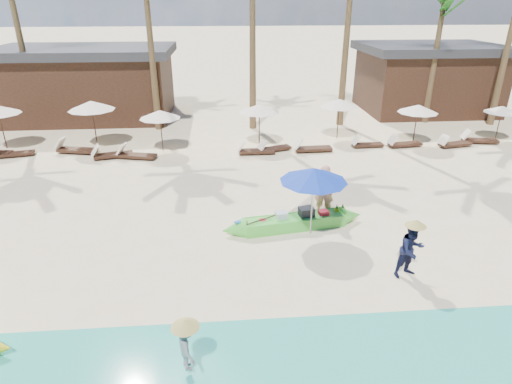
{
  "coord_description": "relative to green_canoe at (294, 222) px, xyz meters",
  "views": [
    {
      "loc": [
        0.36,
        -10.44,
        6.91
      ],
      "look_at": [
        1.36,
        2.0,
        1.28
      ],
      "focal_mm": 30.0,
      "sensor_mm": 36.0,
      "label": 1
    }
  ],
  "objects": [
    {
      "name": "lounger_5_left",
      "position": [
        -6.43,
        7.3,
        -0.02
      ],
      "size": [
        1.93,
        0.99,
        0.63
      ],
      "rotation": [
        0.0,
        0.0,
        -0.24
      ],
      "color": "#3A2317",
      "rests_on": "ground"
    },
    {
      "name": "ground",
      "position": [
        -2.6,
        -1.85,
        -0.23
      ],
      "size": [
        240.0,
        240.0,
        0.0
      ],
      "primitive_type": "plane",
      "color": "beige",
      "rests_on": "ground"
    },
    {
      "name": "lounger_7_right",
      "position": [
        5.02,
        8.07,
        -0.05
      ],
      "size": [
        1.65,
        0.58,
        0.55
      ],
      "rotation": [
        0.0,
        0.0,
        0.05
      ],
      "color": "#3A2317",
      "rests_on": "ground"
    },
    {
      "name": "lounger_4_right",
      "position": [
        -7.61,
        7.45,
        -0.01
      ],
      "size": [
        1.98,
        1.04,
        0.64
      ],
      "rotation": [
        0.0,
        0.0,
        0.25
      ],
      "color": "#3A2317",
      "rests_on": "ground"
    },
    {
      "name": "blue_umbrella",
      "position": [
        0.48,
        -0.41,
        1.81
      ],
      "size": [
        2.1,
        2.1,
        2.26
      ],
      "color": "#99999E",
      "rests_on": "ground"
    },
    {
      "name": "resort_parasol_4",
      "position": [
        -8.71,
        9.39,
        1.88
      ],
      "size": [
        2.27,
        2.27,
        2.34
      ],
      "color": "#3A2317",
      "rests_on": "ground"
    },
    {
      "name": "lounger_9_left",
      "position": [
        9.49,
        7.76,
        -0.03
      ],
      "size": [
        1.84,
        0.88,
        0.6
      ],
      "rotation": [
        0.0,
        0.0,
        0.2
      ],
      "color": "#3A2317",
      "rests_on": "ground"
    },
    {
      "name": "resort_parasol_6",
      "position": [
        -0.36,
        8.92,
        1.69
      ],
      "size": [
        2.07,
        2.07,
        2.13
      ],
      "color": "#3A2317",
      "rests_on": "ground"
    },
    {
      "name": "lounger_3_right",
      "position": [
        -12.34,
        8.03,
        -0.03
      ],
      "size": [
        1.79,
        0.89,
        0.58
      ],
      "rotation": [
        0.0,
        0.0,
        0.22
      ],
      "color": "#3A2317",
      "rests_on": "ground"
    },
    {
      "name": "vendor_yellow",
      "position": [
        -3.08,
        -5.84,
        0.5
      ],
      "size": [
        0.62,
        0.8,
        1.09
      ],
      "primitive_type": "imported",
      "rotation": [
        0.0,
        0.0,
        1.91
      ],
      "color": "gray",
      "rests_on": "ground"
    },
    {
      "name": "resort_parasol_8",
      "position": [
        7.67,
        8.42,
        1.64
      ],
      "size": [
        2.01,
        2.01,
        2.07
      ],
      "color": "#3A2317",
      "rests_on": "ground"
    },
    {
      "name": "lounger_6_left",
      "position": [
        -0.75,
        7.48,
        -0.02
      ],
      "size": [
        1.82,
        0.56,
        0.62
      ],
      "rotation": [
        0.0,
        0.0,
        -0.0
      ],
      "color": "#3A2317",
      "rests_on": "ground"
    },
    {
      "name": "resort_parasol_7",
      "position": [
        3.97,
        9.78,
        1.7
      ],
      "size": [
        2.07,
        2.07,
        2.14
      ],
      "color": "#3A2317",
      "rests_on": "ground"
    },
    {
      "name": "resort_parasol_5",
      "position": [
        -5.24,
        8.37,
        1.62
      ],
      "size": [
        1.99,
        1.99,
        2.05
      ],
      "color": "#3A2317",
      "rests_on": "ground"
    },
    {
      "name": "tourist",
      "position": [
        1.16,
        0.84,
        0.71
      ],
      "size": [
        0.81,
        0.69,
        1.87
      ],
      "primitive_type": "imported",
      "rotation": [
        0.0,
        0.0,
        2.71
      ],
      "color": "tan",
      "rests_on": "ground"
    },
    {
      "name": "lounger_9_right",
      "position": [
        11.11,
        8.29,
        -0.02
      ],
      "size": [
        1.92,
        0.9,
        0.63
      ],
      "rotation": [
        0.0,
        0.0,
        -0.19
      ],
      "color": "#3A2317",
      "rests_on": "ground"
    },
    {
      "name": "green_canoe",
      "position": [
        0.0,
        0.0,
        0.0
      ],
      "size": [
        5.35,
        1.23,
        0.68
      ],
      "rotation": [
        0.0,
        0.0,
        0.16
      ],
      "color": "#4AC83D",
      "rests_on": "ground"
    },
    {
      "name": "lounger_8_left",
      "position": [
        6.93,
        7.97,
        -0.03
      ],
      "size": [
        1.83,
        0.76,
        0.6
      ],
      "rotation": [
        0.0,
        0.0,
        0.13
      ],
      "color": "#3A2317",
      "rests_on": "ground"
    },
    {
      "name": "lounger_4_left",
      "position": [
        -9.53,
        8.34,
        -0.0
      ],
      "size": [
        2.08,
        1.03,
        0.68
      ],
      "rotation": [
        0.0,
        0.0,
        -0.22
      ],
      "color": "#3A2317",
      "rests_on": "ground"
    },
    {
      "name": "resort_parasol_9",
      "position": [
        12.45,
        8.82,
        1.42
      ],
      "size": [
        1.77,
        1.77,
        1.83
      ],
      "color": "#3A2317",
      "rests_on": "ground"
    },
    {
      "name": "lounger_6_right",
      "position": [
        0.22,
        7.8,
        -0.04
      ],
      "size": [
        1.78,
        1.07,
        0.58
      ],
      "rotation": [
        0.0,
        0.0,
        0.35
      ],
      "color": "#3A2317",
      "rests_on": "ground"
    },
    {
      "name": "pavilion_west",
      "position": [
        -10.6,
        15.65,
        1.96
      ],
      "size": [
        10.8,
        6.6,
        4.3
      ],
      "color": "#3A2317",
      "rests_on": "ground"
    },
    {
      "name": "pavilion_east",
      "position": [
        11.4,
        15.65,
        1.97
      ],
      "size": [
        8.8,
        6.6,
        4.3
      ],
      "color": "#3A2317",
      "rests_on": "ground"
    },
    {
      "name": "lounger_7_left",
      "position": [
        2.09,
        7.61,
        -0.01
      ],
      "size": [
        1.92,
        0.66,
        0.64
      ],
      "rotation": [
        0.0,
        0.0,
        0.04
      ],
      "color": "#3A2317",
      "rests_on": "ground"
    },
    {
      "name": "vendor_green",
      "position": [
        2.69,
        -2.89,
        0.57
      ],
      "size": [
        0.92,
        0.81,
        1.59
      ],
      "primitive_type": "imported",
      "rotation": [
        0.0,
        0.0,
        0.3
      ],
      "color": "#121633",
      "rests_on": "ground"
    }
  ]
}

